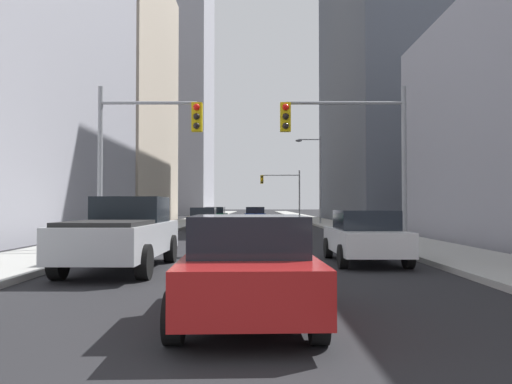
{
  "coord_description": "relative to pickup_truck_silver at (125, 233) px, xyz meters",
  "views": [
    {
      "loc": [
        0.14,
        -2.15,
        1.67
      ],
      "look_at": [
        0.0,
        37.7,
        2.71
      ],
      "focal_mm": 35.53,
      "sensor_mm": 36.0,
      "label": 1
    }
  ],
  "objects": [
    {
      "name": "sedan_white",
      "position": [
        6.6,
        1.44,
        -0.16
      ],
      "size": [
        1.95,
        4.21,
        1.52
      ],
      "color": "white",
      "rests_on": "ground"
    },
    {
      "name": "building_right_mid_block",
      "position": [
        22.59,
        38.9,
        14.68
      ],
      "size": [
        21.66,
        28.1,
        31.22
      ],
      "primitive_type": "cube",
      "color": "#4C515B",
      "rests_on": "ground"
    },
    {
      "name": "sedan_red",
      "position": [
        3.35,
        -5.8,
        -0.16
      ],
      "size": [
        1.95,
        4.26,
        1.52
      ],
      "color": "maroon",
      "rests_on": "ground"
    },
    {
      "name": "sedan_green",
      "position": [
        -0.08,
        30.66,
        -0.16
      ],
      "size": [
        1.95,
        4.26,
        1.52
      ],
      "color": "#195938",
      "rests_on": "ground"
    },
    {
      "name": "sidewalk_right",
      "position": [
        9.81,
        38.96,
        -0.86
      ],
      "size": [
        3.12,
        160.0,
        0.15
      ],
      "primitive_type": "cube",
      "color": "#9E9E99",
      "rests_on": "ground"
    },
    {
      "name": "traffic_signal_far_right",
      "position": [
        6.71,
        49.51,
        3.16
      ],
      "size": [
        4.94,
        0.44,
        6.0
      ],
      "color": "gray",
      "rests_on": "ground"
    },
    {
      "name": "sidewalk_left",
      "position": [
        -3.17,
        38.96,
        -0.86
      ],
      "size": [
        3.12,
        160.0,
        0.15
      ],
      "primitive_type": "cube",
      "color": "#9E9E99",
      "rests_on": "ground"
    },
    {
      "name": "building_left_mid_office",
      "position": [
        -13.84,
        36.6,
        11.74
      ],
      "size": [
        16.11,
        20.16,
        25.35
      ],
      "primitive_type": "cube",
      "color": "#B7A893",
      "rests_on": "ground"
    },
    {
      "name": "street_lamp_right",
      "position": [
        8.61,
        29.97,
        3.58
      ],
      "size": [
        2.19,
        0.32,
        7.5
      ],
      "color": "gray",
      "rests_on": "ground"
    },
    {
      "name": "pickup_truck_silver",
      "position": [
        0.0,
        0.0,
        0.0
      ],
      "size": [
        2.2,
        5.42,
        1.9
      ],
      "color": "#B7BABF",
      "rests_on": "ground"
    },
    {
      "name": "sedan_beige",
      "position": [
        -0.06,
        20.8,
        -0.16
      ],
      "size": [
        1.95,
        4.22,
        1.52
      ],
      "color": "#C6B793",
      "rests_on": "ground"
    },
    {
      "name": "traffic_signal_near_left",
      "position": [
        -0.59,
        5.13,
        3.11
      ],
      "size": [
        3.8,
        0.44,
        6.0
      ],
      "color": "gray",
      "rests_on": "ground"
    },
    {
      "name": "traffic_signal_near_right",
      "position": [
        6.86,
        5.13,
        3.15
      ],
      "size": [
        4.6,
        0.44,
        6.0
      ],
      "color": "gray",
      "rests_on": "ground"
    },
    {
      "name": "building_left_far_tower",
      "position": [
        -15.06,
        80.32,
        24.04
      ],
      "size": [
        19.78,
        21.11,
        49.95
      ],
      "primitive_type": "cube",
      "color": "#93939E",
      "rests_on": "ground"
    },
    {
      "name": "sedan_blue",
      "position": [
        3.39,
        31.14,
        -0.16
      ],
      "size": [
        1.95,
        4.2,
        1.52
      ],
      "color": "navy",
      "rests_on": "ground"
    }
  ]
}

